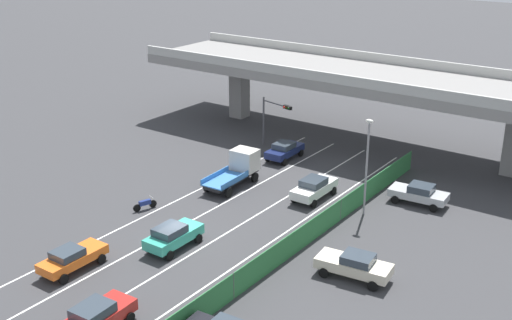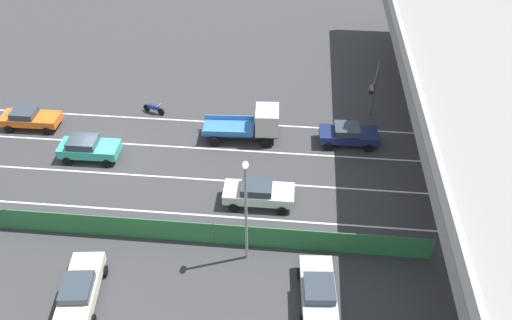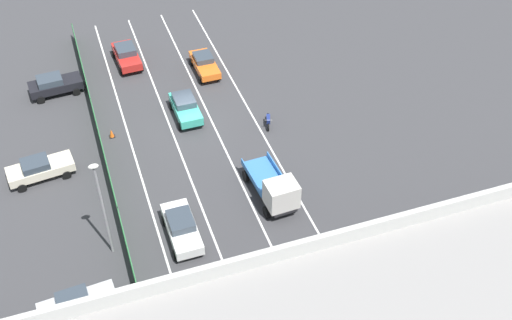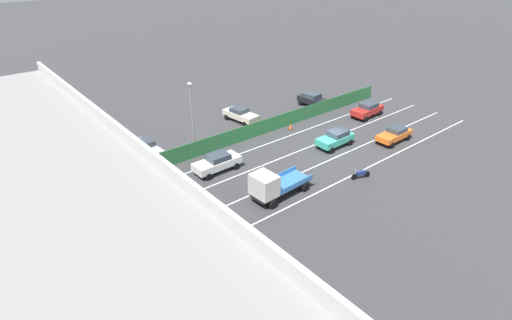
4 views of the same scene
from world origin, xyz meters
The scene contains 19 objects.
ground_plane centered at (0.00, 0.00, 0.00)m, with size 300.00×300.00×0.00m, color #38383A.
lane_line_left_edge centered at (-4.99, 3.21, 0.00)m, with size 0.14×42.42×0.01m, color silver.
lane_line_mid_left centered at (-1.66, 3.21, 0.00)m, with size 0.14×42.42×0.01m, color silver.
lane_line_mid_right centered at (1.66, 3.21, 0.00)m, with size 0.14×42.42×0.01m, color silver.
lane_line_right_edge centered at (4.99, 3.21, 0.00)m, with size 0.14×42.42×0.01m, color silver.
green_fence centered at (7.18, 3.21, 0.86)m, with size 0.10×38.52×1.71m.
car_taxi_orange centered at (-3.09, -6.49, 0.86)m, with size 1.98×4.46×1.54m.
car_sedan_navy centered at (-3.26, 18.02, 0.88)m, with size 2.11×4.34×1.59m.
car_taxi_teal centered at (0.11, -0.65, 0.94)m, with size 2.06×4.28×1.70m.
car_sedan_red centered at (3.18, -10.02, 0.94)m, with size 2.26×4.57×1.70m.
car_hatchback_white centered at (3.55, 11.94, 0.94)m, with size 2.03×4.59×1.70m.
flatbed_truck_blue centered at (-3.26, 11.12, 1.35)m, with size 2.57×5.76×2.65m.
motorcycle centered at (-5.80, 2.60, 0.46)m, with size 0.82×1.88×0.93m.
parked_sedan_dark centered at (9.74, -7.36, 0.94)m, with size 4.48×2.34×1.71m.
parked_sedan_cream centered at (11.76, 3.04, 0.90)m, with size 4.80×2.43×1.64m.
parked_wagon_silver centered at (10.67, 15.81, 0.88)m, with size 4.55×2.32×1.60m.
traffic_light centered at (-5.68, 19.75, 3.49)m, with size 3.82×1.20×4.82m.
street_lamp centered at (8.07, 11.66, 4.48)m, with size 0.60×0.36×7.43m.
traffic_cone centered at (6.23, 0.02, 0.34)m, with size 0.47×0.47×0.74m.
Camera 3 is at (7.93, 39.25, 30.62)m, focal length 43.63 mm.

